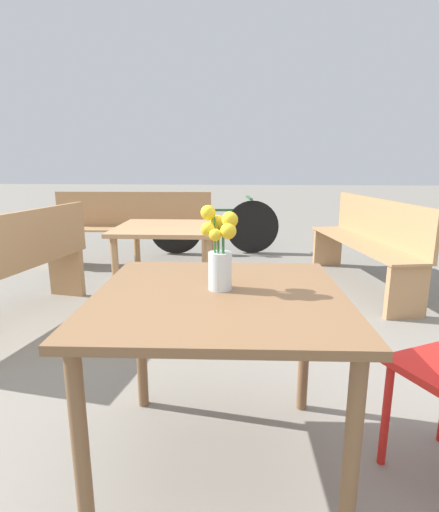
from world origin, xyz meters
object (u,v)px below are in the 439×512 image
object	(u,v)px
bench_far	(133,225)
bicycle	(215,226)
table_front	(219,317)
bench_middle	(368,239)
table_back	(169,242)
flower_vase	(220,252)
bench_near	(13,266)

from	to	relation	value
bench_far	bicycle	xyz separation A→B (m)	(0.90, 0.67, -0.11)
table_front	bench_middle	distance (m)	2.77
table_back	flower_vase	bearing A→B (deg)	-71.86
bench_far	bench_middle	bearing A→B (deg)	-15.28
table_front	bench_middle	size ratio (longest dim) A/B	0.52
bench_near	bench_middle	xyz separation A→B (m)	(2.85, 1.17, 0.01)
table_front	table_back	bearing A→B (deg)	107.67
bench_near	bench_far	size ratio (longest dim) A/B	0.86
table_front	flower_vase	distance (m)	0.24
flower_vase	bicycle	xyz separation A→B (m)	(-0.33, 3.76, -0.50)
table_front	flower_vase	size ratio (longest dim) A/B	3.00
flower_vase	table_front	bearing A→B (deg)	-88.88
bench_middle	flower_vase	bearing A→B (deg)	-117.57
table_front	bench_near	xyz separation A→B (m)	(-1.59, 1.29, -0.17)
bicycle	bench_far	bearing A→B (deg)	-143.64
bench_near	bench_middle	distance (m)	3.08
flower_vase	bicycle	distance (m)	3.81
bench_near	bench_middle	size ratio (longest dim) A/B	0.87
bench_middle	table_front	bearing A→B (deg)	-117.11
table_front	flower_vase	world-z (taller)	flower_vase
bench_near	bicycle	size ratio (longest dim) A/B	0.93
bench_middle	bicycle	bearing A→B (deg)	139.71
table_front	bench_far	xyz separation A→B (m)	(-1.23, 3.14, -0.16)
table_front	bicycle	size ratio (longest dim) A/B	0.55
bicycle	flower_vase	bearing A→B (deg)	-85.02
table_front	table_back	world-z (taller)	table_front
bench_near	bicycle	world-z (taller)	bench_near
bench_middle	bench_far	distance (m)	2.59
flower_vase	bicycle	size ratio (longest dim) A/B	0.18
flower_vase	bench_far	distance (m)	3.36
bench_far	flower_vase	bearing A→B (deg)	-68.30
flower_vase	bicycle	world-z (taller)	flower_vase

